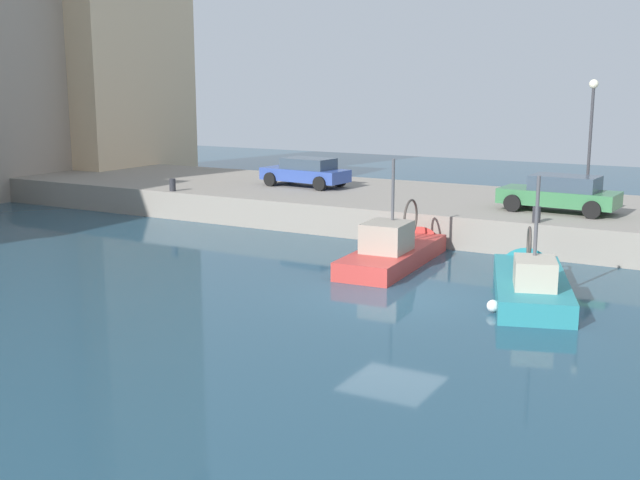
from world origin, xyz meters
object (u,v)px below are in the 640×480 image
(fishing_boat_teal, at_px, (529,291))
(mooring_bollard_north, at_px, (172,185))
(fishing_boat_red, at_px, (397,258))
(parked_car_blue, at_px, (306,172))
(quay_streetlamp, at_px, (591,120))
(parked_car_green, at_px, (560,193))
(mooring_bollard_mid, at_px, (536,215))

(fishing_boat_teal, bearing_deg, mooring_bollard_north, 73.84)
(fishing_boat_red, bearing_deg, parked_car_blue, 46.88)
(mooring_bollard_north, bearing_deg, quay_streetlamp, -71.14)
(mooring_bollard_north, bearing_deg, parked_car_green, -80.78)
(quay_streetlamp, bearing_deg, parked_car_green, 173.24)
(parked_car_blue, relative_size, mooring_bollard_north, 7.63)
(parked_car_blue, height_order, mooring_bollard_north, parked_car_blue)
(fishing_boat_teal, relative_size, parked_car_green, 1.55)
(parked_car_green, height_order, quay_streetlamp, quay_streetlamp)
(fishing_boat_teal, height_order, parked_car_blue, fishing_boat_teal)
(parked_car_green, relative_size, mooring_bollard_mid, 7.86)
(parked_car_blue, bearing_deg, quay_streetlamp, -83.22)
(parked_car_green, height_order, mooring_bollard_mid, parked_car_green)
(fishing_boat_teal, distance_m, quay_streetlamp, 11.50)
(fishing_boat_teal, bearing_deg, parked_car_blue, 54.37)
(parked_car_green, xyz_separation_m, quay_streetlamp, (3.02, -0.36, 2.55))
(parked_car_blue, height_order, quay_streetlamp, quay_streetlamp)
(fishing_boat_teal, height_order, parked_car_green, fishing_boat_teal)
(fishing_boat_red, relative_size, parked_car_blue, 1.60)
(parked_car_green, height_order, mooring_bollard_north, parked_car_green)
(parked_car_green, xyz_separation_m, parked_car_blue, (1.57, 11.83, -0.02))
(parked_car_blue, bearing_deg, fishing_boat_teal, -125.63)
(quay_streetlamp, bearing_deg, parked_car_blue, 96.78)
(mooring_bollard_mid, bearing_deg, parked_car_green, -3.94)
(mooring_bollard_mid, height_order, mooring_bollard_north, same)
(fishing_boat_teal, relative_size, mooring_bollard_north, 12.17)
(mooring_bollard_mid, bearing_deg, fishing_boat_red, 130.35)
(fishing_boat_teal, bearing_deg, mooring_bollard_mid, 13.03)
(fishing_boat_red, xyz_separation_m, mooring_bollard_north, (3.19, 12.25, 1.32))
(parked_car_blue, distance_m, mooring_bollard_north, 6.06)
(parked_car_blue, bearing_deg, parked_car_green, -97.58)
(mooring_bollard_north, distance_m, quay_streetlamp, 17.73)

